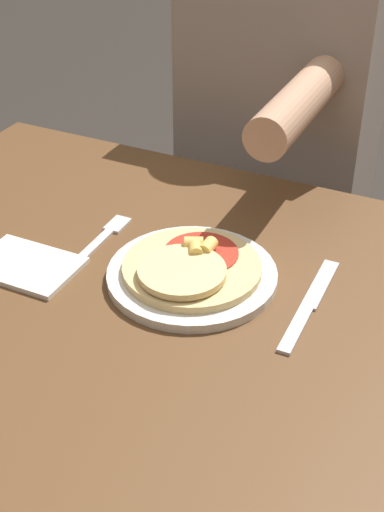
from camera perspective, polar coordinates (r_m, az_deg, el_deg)
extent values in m
cube|color=brown|center=(0.98, 0.11, -4.56)|extent=(1.19, 0.79, 0.03)
cylinder|color=brown|center=(1.67, -11.61, -2.84)|extent=(0.06, 0.06, 0.71)
cylinder|color=silver|center=(1.02, 0.00, -1.54)|extent=(0.24, 0.24, 0.01)
cylinder|color=#DBBC7A|center=(1.01, 0.00, -0.94)|extent=(0.20, 0.20, 0.01)
cylinder|color=#B22D1E|center=(1.03, 0.72, 0.26)|extent=(0.11, 0.11, 0.00)
cylinder|color=#E8C881|center=(0.98, -0.80, -1.23)|extent=(0.12, 0.12, 0.01)
cylinder|color=#E5BC5B|center=(1.03, 0.14, 1.02)|extent=(0.03, 0.03, 0.02)
cylinder|color=#E5BC5B|center=(1.01, 0.28, 0.50)|extent=(0.03, 0.03, 0.02)
cylinder|color=#E5BC5B|center=(1.02, 1.28, 0.75)|extent=(0.02, 0.03, 0.02)
cube|color=silver|center=(1.09, -8.33, 0.34)|extent=(0.02, 0.13, 0.00)
cube|color=silver|center=(1.15, -5.98, 2.53)|extent=(0.03, 0.05, 0.00)
cube|color=silver|center=(0.94, 8.27, -5.83)|extent=(0.02, 0.10, 0.00)
cube|color=silver|center=(1.02, 10.25, -2.22)|extent=(0.02, 0.12, 0.00)
cube|color=silver|center=(1.07, -13.10, -0.76)|extent=(0.15, 0.11, 0.01)
cylinder|color=#2D2D38|center=(1.77, 3.33, -3.37)|extent=(0.11, 0.11, 0.52)
cylinder|color=#2D2D38|center=(1.73, 8.56, -4.82)|extent=(0.11, 0.11, 0.52)
cube|color=gray|center=(1.49, 7.09, 11.78)|extent=(0.38, 0.22, 0.51)
cylinder|color=tan|center=(1.18, 8.44, 11.91)|extent=(0.07, 0.30, 0.07)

